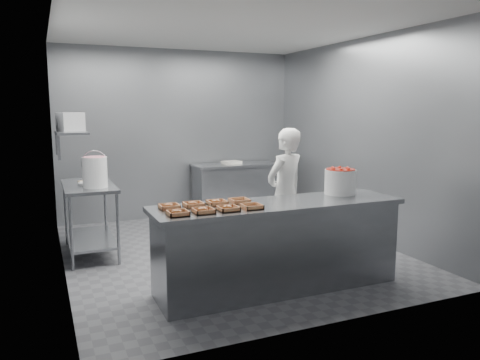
{
  "coord_description": "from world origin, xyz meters",
  "views": [
    {
      "loc": [
        -2.18,
        -5.43,
        1.84
      ],
      "look_at": [
        0.07,
        -0.2,
        0.96
      ],
      "focal_mm": 35.0,
      "sensor_mm": 36.0,
      "label": 1
    }
  ],
  "objects_px": {
    "worker": "(285,193)",
    "prep_table": "(90,208)",
    "tray_6": "(217,202)",
    "strawberry_tub": "(340,181)",
    "tray_3": "(252,206)",
    "tray_7": "(239,201)",
    "service_counter": "(278,245)",
    "tray_4": "(169,206)",
    "tray_5": "(193,204)",
    "appliance": "(70,122)",
    "back_counter": "(236,189)",
    "tray_2": "(228,208)",
    "glaze_bucket": "(95,171)",
    "tray_1": "(203,210)",
    "tray_0": "(178,213)"
  },
  "relations": [
    {
      "from": "worker",
      "to": "prep_table",
      "type": "bearing_deg",
      "value": -46.29
    },
    {
      "from": "prep_table",
      "to": "tray_6",
      "type": "height_order",
      "value": "tray_6"
    },
    {
      "from": "worker",
      "to": "strawberry_tub",
      "type": "height_order",
      "value": "worker"
    },
    {
      "from": "tray_3",
      "to": "strawberry_tub",
      "type": "xyz_separation_m",
      "value": [
        1.21,
        0.3,
        0.13
      ]
    },
    {
      "from": "tray_7",
      "to": "tray_3",
      "type": "bearing_deg",
      "value": -90.0
    },
    {
      "from": "service_counter",
      "to": "tray_4",
      "type": "xyz_separation_m",
      "value": [
        -1.09,
        0.15,
        0.47
      ]
    },
    {
      "from": "tray_5",
      "to": "tray_7",
      "type": "height_order",
      "value": "tray_5"
    },
    {
      "from": "appliance",
      "to": "back_counter",
      "type": "bearing_deg",
      "value": 9.68
    },
    {
      "from": "tray_2",
      "to": "tray_6",
      "type": "distance_m",
      "value": 0.3
    },
    {
      "from": "tray_5",
      "to": "tray_7",
      "type": "relative_size",
      "value": 1.0
    },
    {
      "from": "prep_table",
      "to": "tray_6",
      "type": "distance_m",
      "value": 2.11
    },
    {
      "from": "glaze_bucket",
      "to": "tray_7",
      "type": "bearing_deg",
      "value": -51.26
    },
    {
      "from": "tray_2",
      "to": "tray_5",
      "type": "distance_m",
      "value": 0.38
    },
    {
      "from": "prep_table",
      "to": "glaze_bucket",
      "type": "xyz_separation_m",
      "value": [
        0.06,
        -0.28,
        0.5
      ]
    },
    {
      "from": "tray_1",
      "to": "tray_4",
      "type": "relative_size",
      "value": 1.0
    },
    {
      "from": "glaze_bucket",
      "to": "back_counter",
      "type": "bearing_deg",
      "value": 32.32
    },
    {
      "from": "strawberry_tub",
      "to": "appliance",
      "type": "distance_m",
      "value": 3.28
    },
    {
      "from": "tray_0",
      "to": "tray_3",
      "type": "height_order",
      "value": "tray_0"
    },
    {
      "from": "tray_4",
      "to": "appliance",
      "type": "relative_size",
      "value": 0.63
    },
    {
      "from": "tray_3",
      "to": "tray_5",
      "type": "bearing_deg",
      "value": 148.55
    },
    {
      "from": "service_counter",
      "to": "appliance",
      "type": "distance_m",
      "value": 2.94
    },
    {
      "from": "back_counter",
      "to": "tray_6",
      "type": "height_order",
      "value": "tray_6"
    },
    {
      "from": "tray_1",
      "to": "tray_3",
      "type": "height_order",
      "value": "tray_1"
    },
    {
      "from": "tray_5",
      "to": "appliance",
      "type": "relative_size",
      "value": 0.63
    },
    {
      "from": "back_counter",
      "to": "tray_5",
      "type": "height_order",
      "value": "tray_5"
    },
    {
      "from": "tray_0",
      "to": "tray_2",
      "type": "height_order",
      "value": "same"
    },
    {
      "from": "service_counter",
      "to": "tray_5",
      "type": "height_order",
      "value": "tray_5"
    },
    {
      "from": "tray_5",
      "to": "tray_6",
      "type": "relative_size",
      "value": 1.0
    },
    {
      "from": "worker",
      "to": "strawberry_tub",
      "type": "distance_m",
      "value": 0.85
    },
    {
      "from": "tray_7",
      "to": "back_counter",
      "type": "bearing_deg",
      "value": 67.75
    },
    {
      "from": "tray_1",
      "to": "appliance",
      "type": "relative_size",
      "value": 0.63
    },
    {
      "from": "tray_0",
      "to": "tray_5",
      "type": "bearing_deg",
      "value": 50.91
    },
    {
      "from": "strawberry_tub",
      "to": "tray_3",
      "type": "bearing_deg",
      "value": -166.14
    },
    {
      "from": "tray_3",
      "to": "worker",
      "type": "relative_size",
      "value": 0.12
    },
    {
      "from": "service_counter",
      "to": "strawberry_tub",
      "type": "bearing_deg",
      "value": 10.16
    },
    {
      "from": "prep_table",
      "to": "appliance",
      "type": "bearing_deg",
      "value": 176.44
    },
    {
      "from": "tray_4",
      "to": "strawberry_tub",
      "type": "bearing_deg",
      "value": 0.07
    },
    {
      "from": "tray_7",
      "to": "tray_4",
      "type": "bearing_deg",
      "value": -180.0
    },
    {
      "from": "tray_4",
      "to": "appliance",
      "type": "height_order",
      "value": "appliance"
    },
    {
      "from": "tray_1",
      "to": "tray_5",
      "type": "xyz_separation_m",
      "value": [
        0.0,
        0.3,
        0.0
      ]
    },
    {
      "from": "tray_4",
      "to": "glaze_bucket",
      "type": "bearing_deg",
      "value": 108.17
    },
    {
      "from": "tray_6",
      "to": "tray_1",
      "type": "bearing_deg",
      "value": -129.09
    },
    {
      "from": "tray_2",
      "to": "tray_7",
      "type": "height_order",
      "value": "tray_2"
    },
    {
      "from": "tray_5",
      "to": "glaze_bucket",
      "type": "relative_size",
      "value": 0.42
    },
    {
      "from": "tray_4",
      "to": "tray_6",
      "type": "distance_m",
      "value": 0.48
    },
    {
      "from": "tray_1",
      "to": "tray_5",
      "type": "relative_size",
      "value": 1.0
    },
    {
      "from": "prep_table",
      "to": "strawberry_tub",
      "type": "height_order",
      "value": "strawberry_tub"
    },
    {
      "from": "appliance",
      "to": "tray_5",
      "type": "bearing_deg",
      "value": -77.59
    },
    {
      "from": "prep_table",
      "to": "tray_3",
      "type": "relative_size",
      "value": 6.4
    },
    {
      "from": "tray_3",
      "to": "tray_7",
      "type": "relative_size",
      "value": 1.0
    }
  ]
}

